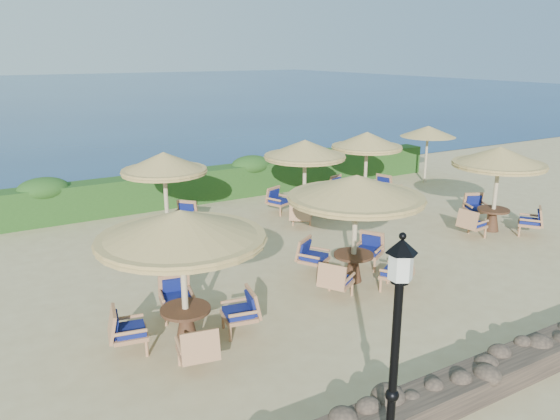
# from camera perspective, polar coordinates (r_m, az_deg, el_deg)

# --- Properties ---
(ground) EXTENTS (120.00, 120.00, 0.00)m
(ground) POSITION_cam_1_polar(r_m,az_deg,el_deg) (15.42, 7.87, -4.38)
(ground) COLOR tan
(ground) RESTS_ON ground
(sea) EXTENTS (160.00, 160.00, 0.00)m
(sea) POSITION_cam_1_polar(r_m,az_deg,el_deg) (81.92, -24.61, 11.09)
(sea) COLOR #0C2551
(sea) RESTS_ON ground
(hedge) EXTENTS (18.00, 0.90, 1.20)m
(hedge) POSITION_cam_1_polar(r_m,az_deg,el_deg) (21.10, -4.23, 3.10)
(hedge) COLOR #1B4014
(hedge) RESTS_ON ground
(lamp_post) EXTENTS (0.44, 0.44, 3.31)m
(lamp_post) POSITION_cam_1_polar(r_m,az_deg,el_deg) (7.27, 11.79, -16.13)
(lamp_post) COLOR black
(lamp_post) RESTS_ON ground
(extra_parasol) EXTENTS (2.30, 2.30, 2.41)m
(extra_parasol) POSITION_cam_1_polar(r_m,az_deg,el_deg) (23.78, 15.21, 7.92)
(extra_parasol) COLOR #CDB991
(extra_parasol) RESTS_ON ground
(cafe_set_0) EXTENTS (3.16, 3.16, 2.65)m
(cafe_set_0) POSITION_cam_1_polar(r_m,az_deg,el_deg) (10.20, -10.18, -4.03)
(cafe_set_0) COLOR #CDB991
(cafe_set_0) RESTS_ON ground
(cafe_set_1) EXTENTS (3.25, 3.25, 2.65)m
(cafe_set_1) POSITION_cam_1_polar(r_m,az_deg,el_deg) (12.91, 7.91, 0.50)
(cafe_set_1) COLOR #CDB991
(cafe_set_1) RESTS_ON ground
(cafe_set_2) EXTENTS (2.82, 2.82, 2.65)m
(cafe_set_2) POSITION_cam_1_polar(r_m,az_deg,el_deg) (17.82, 21.82, 3.81)
(cafe_set_2) COLOR #CDB991
(cafe_set_2) RESTS_ON ground
(cafe_set_3) EXTENTS (2.52, 2.46, 2.65)m
(cafe_set_3) POSITION_cam_1_polar(r_m,az_deg,el_deg) (15.98, -11.95, 3.42)
(cafe_set_3) COLOR #CDB991
(cafe_set_3) RESTS_ON ground
(cafe_set_4) EXTENTS (2.78, 2.77, 2.65)m
(cafe_set_4) POSITION_cam_1_polar(r_m,az_deg,el_deg) (17.83, 2.60, 4.90)
(cafe_set_4) COLOR #CDB991
(cafe_set_4) RESTS_ON ground
(cafe_set_5) EXTENTS (2.88, 2.88, 2.65)m
(cafe_set_5) POSITION_cam_1_polar(r_m,az_deg,el_deg) (19.83, 9.00, 5.47)
(cafe_set_5) COLOR #CDB991
(cafe_set_5) RESTS_ON ground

